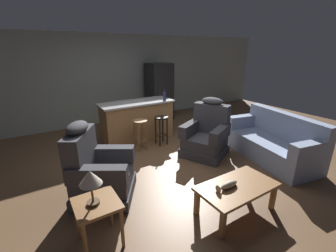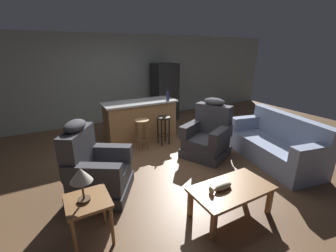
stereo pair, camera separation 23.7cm
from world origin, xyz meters
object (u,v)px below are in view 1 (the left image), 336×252
at_px(fish_figurine, 227,185).
at_px(table_lamp, 90,179).
at_px(coffee_table, 237,189).
at_px(kitchen_island, 137,120).
at_px(recliner_near_island, 207,135).
at_px(end_table, 97,210).
at_px(bottle_tall_green, 165,96).
at_px(refrigerator, 159,92).
at_px(bar_stool_right, 161,125).
at_px(couch, 273,143).
at_px(bar_stool_left, 140,129).
at_px(recliner_near_lamp, 98,171).

distance_m(fish_figurine, table_lamp, 1.72).
distance_m(coffee_table, kitchen_island, 3.22).
xyz_separation_m(recliner_near_island, end_table, (-2.64, -1.17, 0.04)).
relative_size(end_table, bottle_tall_green, 2.08).
bearing_deg(table_lamp, bottle_tall_green, 45.90).
bearing_deg(refrigerator, recliner_near_island, -99.16).
xyz_separation_m(kitchen_island, bar_stool_right, (0.33, -0.63, -0.01)).
bearing_deg(refrigerator, kitchen_island, -138.00).
bearing_deg(table_lamp, refrigerator, 51.72).
bearing_deg(bottle_tall_green, bar_stool_right, -129.90).
bearing_deg(bar_stool_right, couch, -49.72).
relative_size(kitchen_island, bar_stool_left, 2.65).
relative_size(coffee_table, recliner_near_island, 0.92).
bearing_deg(bottle_tall_green, bar_stool_left, -155.30).
height_order(fish_figurine, kitchen_island, kitchen_island).
distance_m(couch, refrigerator, 3.77).
height_order(couch, recliner_near_island, recliner_near_island).
relative_size(kitchen_island, bar_stool_right, 2.65).
bearing_deg(recliner_near_island, recliner_near_lamp, -19.12).
bearing_deg(coffee_table, fish_figurine, 170.67).
distance_m(fish_figurine, recliner_near_island, 1.93).
bearing_deg(table_lamp, end_table, 2.57).
distance_m(fish_figurine, couch, 2.20).
bearing_deg(couch, recliner_near_lamp, 0.76).
height_order(end_table, kitchen_island, kitchen_island).
bearing_deg(coffee_table, recliner_near_lamp, 137.58).
bearing_deg(fish_figurine, coffee_table, -9.33).
bearing_deg(coffee_table, refrigerator, 73.04).
bearing_deg(recliner_near_lamp, bar_stool_right, 65.77).
height_order(fish_figurine, bar_stool_right, bar_stool_right).
height_order(table_lamp, bar_stool_left, table_lamp).
height_order(recliner_near_island, end_table, recliner_near_island).
height_order(coffee_table, bar_stool_left, bar_stool_left).
bearing_deg(bar_stool_left, refrigerator, 49.73).
bearing_deg(recliner_near_lamp, end_table, -74.17).
xyz_separation_m(recliner_near_island, bottle_tall_green, (-0.22, 1.36, 0.63)).
relative_size(couch, bottle_tall_green, 7.51).
bearing_deg(refrigerator, couch, -81.28).
height_order(couch, bar_stool_right, couch).
distance_m(recliner_near_lamp, bar_stool_left, 1.78).
xyz_separation_m(refrigerator, bottle_tall_green, (-0.67, -1.42, 0.17)).
bearing_deg(end_table, couch, 4.30).
distance_m(coffee_table, bar_stool_right, 2.62).
bearing_deg(couch, bar_stool_left, -30.13).
bearing_deg(coffee_table, bar_stool_right, 82.48).
bearing_deg(couch, end_table, 15.41).
xyz_separation_m(fish_figurine, refrigerator, (1.51, 4.40, 0.42)).
xyz_separation_m(bar_stool_left, bottle_tall_green, (0.88, 0.41, 0.58)).
bearing_deg(recliner_near_lamp, bottle_tall_green, 68.87).
xyz_separation_m(couch, kitchen_island, (-1.90, 2.48, 0.14)).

